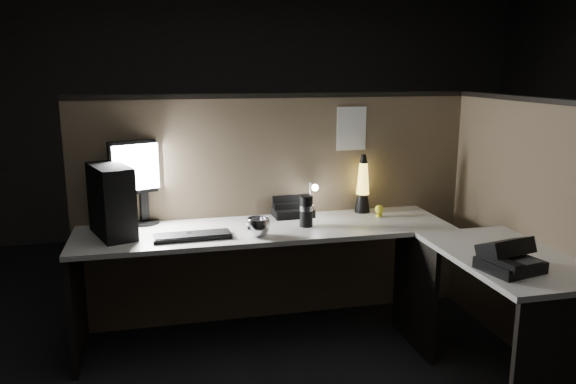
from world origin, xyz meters
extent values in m
plane|color=black|center=(0.00, 0.00, 0.00)|extent=(6.00, 6.00, 0.00)
plane|color=#282623|center=(0.00, 3.00, 1.35)|extent=(6.00, 0.00, 6.00)
cube|color=brown|center=(0.00, 0.93, 0.75)|extent=(2.66, 0.06, 1.50)
cube|color=brown|center=(1.33, 0.10, 0.75)|extent=(0.06, 1.66, 1.50)
cube|color=beige|center=(-0.15, 0.60, 0.71)|extent=(2.30, 0.60, 0.03)
cube|color=beige|center=(1.00, -0.20, 0.71)|extent=(0.60, 1.00, 0.03)
cube|color=black|center=(-1.28, 0.60, 0.35)|extent=(0.03, 0.55, 0.70)
cube|color=black|center=(1.00, -0.68, 0.35)|extent=(0.55, 0.03, 0.70)
cube|color=black|center=(0.72, 0.30, 0.35)|extent=(0.03, 0.55, 0.70)
cube|color=black|center=(-1.05, 0.64, 0.94)|extent=(0.30, 0.43, 0.42)
cylinder|color=black|center=(-0.88, 0.86, 0.74)|extent=(0.18, 0.18, 0.01)
cube|color=black|center=(-0.88, 0.88, 0.84)|extent=(0.06, 0.06, 0.20)
cube|color=black|center=(-0.88, 0.88, 1.09)|extent=(0.39, 0.19, 0.33)
cube|color=white|center=(-0.88, 0.86, 1.09)|extent=(0.34, 0.14, 0.28)
cube|color=black|center=(-0.60, 0.48, 0.74)|extent=(0.45, 0.16, 0.02)
ellipsoid|color=black|center=(-0.63, 0.50, 0.75)|extent=(0.08, 0.06, 0.03)
cube|color=white|center=(0.21, 0.88, 0.74)|extent=(0.04, 0.05, 0.03)
cylinder|color=white|center=(0.21, 0.88, 0.85)|extent=(0.01, 0.01, 0.18)
cylinder|color=white|center=(0.21, 0.82, 0.94)|extent=(0.01, 0.12, 0.01)
sphere|color=white|center=(0.21, 0.75, 0.93)|extent=(0.04, 0.04, 0.04)
cube|color=black|center=(0.07, 0.85, 0.76)|extent=(0.27, 0.24, 0.05)
cube|color=black|center=(0.07, 0.81, 0.80)|extent=(0.26, 0.03, 0.09)
cube|color=black|center=(0.07, 0.92, 0.84)|extent=(0.26, 0.03, 0.18)
cone|color=black|center=(0.56, 0.82, 0.79)|extent=(0.11, 0.11, 0.13)
cone|color=yellow|center=(0.56, 0.82, 0.96)|extent=(0.09, 0.09, 0.21)
sphere|color=#9B6D16|center=(0.56, 0.82, 0.89)|extent=(0.04, 0.04, 0.04)
sphere|color=#9B6D16|center=(0.56, 0.82, 0.97)|extent=(0.03, 0.03, 0.03)
cone|color=black|center=(0.56, 0.82, 1.10)|extent=(0.05, 0.05, 0.06)
cylinder|color=black|center=(0.10, 0.57, 0.83)|extent=(0.09, 0.09, 0.19)
imported|color=silver|center=(-0.23, 0.43, 0.78)|extent=(0.17, 0.17, 0.11)
sphere|color=yellow|center=(0.63, 0.68, 0.78)|extent=(0.06, 0.06, 0.06)
cube|color=white|center=(0.50, 0.90, 1.29)|extent=(0.20, 0.00, 0.29)
cube|color=black|center=(0.86, -0.40, 0.76)|extent=(0.31, 0.28, 0.06)
cube|color=black|center=(0.86, -0.36, 0.83)|extent=(0.29, 0.21, 0.12)
cube|color=black|center=(0.78, -0.46, 0.79)|extent=(0.10, 0.20, 0.04)
cube|color=#3F3F42|center=(0.92, -0.44, 0.79)|extent=(0.14, 0.14, 0.00)
camera|label=1|loc=(-0.77, -2.67, 1.70)|focal=35.00mm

